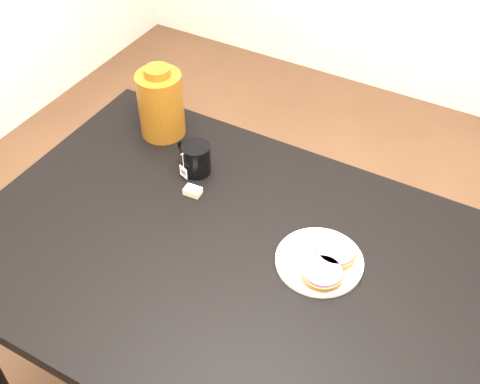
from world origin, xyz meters
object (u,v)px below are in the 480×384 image
Objects in this scene: bagel_back at (335,253)px; mug at (196,158)px; plate at (319,261)px; teabag_pouch at (193,191)px; bagel_package at (161,104)px; bagel_front at (322,274)px; table at (246,281)px.

bagel_back is 0.87× the size of mug.
plate is 0.40m from teabag_pouch.
bagel_package is (-0.65, 0.21, 0.08)m from bagel_back.
bagel_front reaches higher than teabag_pouch.
plate is at bearing 26.18° from table.
bagel_front is 0.43m from teabag_pouch.
table is 0.21m from bagel_front.
bagel_front reaches higher than table.
bagel_package is (-0.64, 0.29, 0.08)m from bagel_front.
bagel_package is at bearing 145.42° from table.
plate is 0.95× the size of bagel_package.
bagel_package reaches higher than bagel_front.
mug is at bearing 158.20° from bagel_front.
teabag_pouch reaches higher than table.
teabag_pouch is (-0.24, 0.13, 0.09)m from table.
plate reaches higher than table.
mug is (-0.46, 0.19, 0.02)m from bagel_front.
mug is 0.22m from bagel_package.
table is 6.28× the size of bagel_package.
table is at bearing -34.58° from bagel_package.
teabag_pouch is 0.20× the size of bagel_package.
bagel_front is at bearing -60.44° from plate.
bagel_back reaches higher than table.
bagel_front is (0.03, -0.05, 0.02)m from plate.
bagel_package is (-0.18, 0.10, 0.06)m from mug.
bagel_package is (-0.22, 0.19, 0.09)m from teabag_pouch.
plate is at bearing 119.56° from bagel_front.
plate is (0.16, 0.08, 0.09)m from table.
teabag_pouch is at bearing 150.90° from table.
plate is at bearing -21.28° from bagel_package.
table is at bearing -18.55° from mug.
plate is 0.67m from bagel_package.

